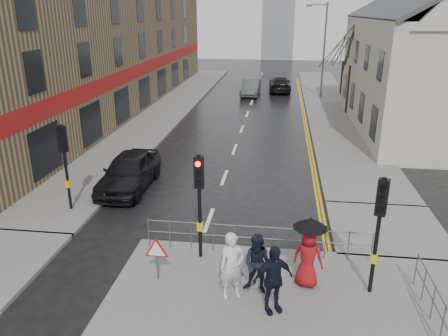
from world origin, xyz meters
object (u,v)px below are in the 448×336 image
(pedestrian_b, at_px, (258,264))
(car_parked, at_px, (129,171))
(pedestrian_a, at_px, (232,266))
(pedestrian_d, at_px, (273,279))
(pedestrian_with_umbrella, at_px, (308,250))
(car_mid, at_px, (251,87))

(pedestrian_b, bearing_deg, car_parked, 143.64)
(pedestrian_a, bearing_deg, pedestrian_d, -44.37)
(car_parked, bearing_deg, pedestrian_b, -48.79)
(pedestrian_with_umbrella, distance_m, pedestrian_d, 1.58)
(pedestrian_d, relative_size, car_mid, 0.42)
(car_mid, bearing_deg, car_parked, -97.34)
(pedestrian_a, distance_m, pedestrian_b, 0.75)
(pedestrian_with_umbrella, xyz_separation_m, pedestrian_d, (-0.94, -1.26, -0.19))
(pedestrian_b, xyz_separation_m, pedestrian_d, (0.42, -0.77, 0.08))
(pedestrian_a, height_order, pedestrian_with_umbrella, pedestrian_with_umbrella)
(pedestrian_a, relative_size, car_mid, 0.42)
(pedestrian_b, bearing_deg, car_mid, 107.36)
(pedestrian_a, distance_m, pedestrian_d, 1.18)
(pedestrian_a, height_order, pedestrian_b, pedestrian_a)
(pedestrian_b, bearing_deg, pedestrian_d, -48.93)
(pedestrian_b, relative_size, pedestrian_with_umbrella, 0.82)
(pedestrian_d, distance_m, car_mid, 31.14)
(pedestrian_a, distance_m, car_mid, 30.60)
(pedestrian_d, bearing_deg, car_mid, 67.51)
(pedestrian_b, relative_size, car_mid, 0.39)
(pedestrian_d, height_order, car_mid, pedestrian_d)
(pedestrian_with_umbrella, bearing_deg, car_parked, 138.63)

